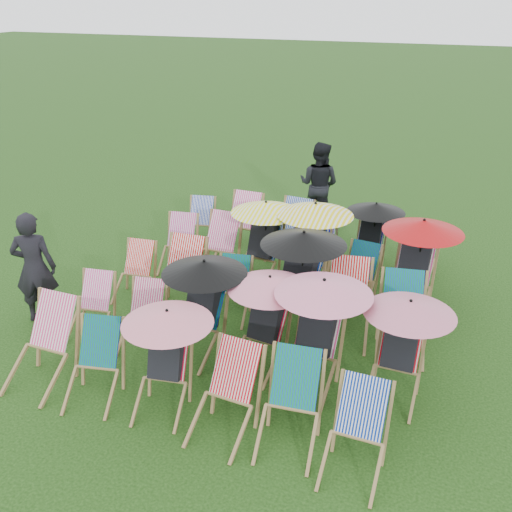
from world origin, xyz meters
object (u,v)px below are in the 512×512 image
(deckchair_5, at_px, (356,436))
(person_rear, at_px, (319,185))
(deckchair_0, at_px, (40,345))
(deckchair_29, at_px, (420,253))
(person_left, at_px, (34,268))

(deckchair_5, distance_m, person_rear, 6.71)
(deckchair_5, xyz_separation_m, person_rear, (-2.15, 6.35, 0.42))
(deckchair_0, relative_size, deckchair_29, 1.23)
(deckchair_0, bearing_deg, deckchair_29, 50.01)
(person_left, xyz_separation_m, person_rear, (2.78, 5.09, 0.03))
(deckchair_29, relative_size, person_rear, 0.48)
(deckchair_5, xyz_separation_m, person_left, (-4.93, 1.25, 0.39))
(deckchair_29, bearing_deg, deckchair_5, -81.76)
(deckchair_29, distance_m, person_rear, 2.79)
(deckchair_0, relative_size, deckchair_5, 1.14)
(deckchair_0, distance_m, deckchair_5, 3.90)
(deckchair_29, distance_m, person_left, 6.12)
(deckchair_5, relative_size, person_left, 0.53)
(deckchair_5, height_order, deckchair_29, deckchair_5)
(deckchair_5, bearing_deg, person_rear, 109.77)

